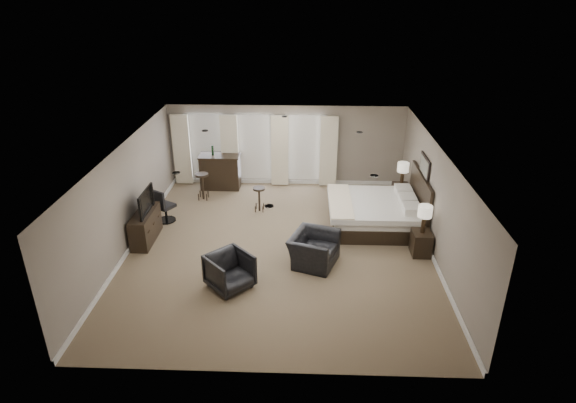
{
  "coord_description": "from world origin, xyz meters",
  "views": [
    {
      "loc": [
        0.61,
        -10.5,
        6.14
      ],
      "look_at": [
        0.2,
        0.4,
        1.1
      ],
      "focal_mm": 30.0,
      "sensor_mm": 36.0,
      "label": 1
    }
  ],
  "objects_px": {
    "lamp_far": "(402,174)",
    "bar_stool_left": "(203,186)",
    "lamp_near": "(424,219)",
    "armchair_near": "(314,244)",
    "desk_chair": "(165,205)",
    "dresser": "(146,226)",
    "tv": "(143,210)",
    "bar_counter": "(220,171)",
    "bed": "(378,201)",
    "nightstand_near": "(421,243)",
    "armchair_far": "(230,270)",
    "bar_stool_right": "(259,199)",
    "nightstand_far": "(400,194)"
  },
  "relations": [
    {
      "from": "armchair_near",
      "to": "bar_stool_left",
      "type": "xyz_separation_m",
      "value": [
        -3.34,
        3.55,
        -0.08
      ]
    },
    {
      "from": "lamp_far",
      "to": "bar_counter",
      "type": "xyz_separation_m",
      "value": [
        -5.57,
        1.06,
        -0.41
      ]
    },
    {
      "from": "nightstand_near",
      "to": "bar_stool_right",
      "type": "height_order",
      "value": "bar_stool_right"
    },
    {
      "from": "armchair_far",
      "to": "bar_stool_left",
      "type": "distance_m",
      "value": 4.87
    },
    {
      "from": "dresser",
      "to": "bar_stool_left",
      "type": "height_order",
      "value": "bar_stool_left"
    },
    {
      "from": "nightstand_far",
      "to": "armchair_far",
      "type": "xyz_separation_m",
      "value": [
        -4.45,
        -4.48,
        0.13
      ]
    },
    {
      "from": "nightstand_far",
      "to": "lamp_far",
      "type": "xyz_separation_m",
      "value": [
        0.0,
        0.0,
        0.66
      ]
    },
    {
      "from": "desk_chair",
      "to": "bar_stool_left",
      "type": "bearing_deg",
      "value": -84.46
    },
    {
      "from": "bar_stool_right",
      "to": "armchair_far",
      "type": "bearing_deg",
      "value": -94.22
    },
    {
      "from": "bed",
      "to": "desk_chair",
      "type": "height_order",
      "value": "bed"
    },
    {
      "from": "nightstand_near",
      "to": "tv",
      "type": "relative_size",
      "value": 0.56
    },
    {
      "from": "dresser",
      "to": "bar_stool_right",
      "type": "height_order",
      "value": "dresser"
    },
    {
      "from": "nightstand_near",
      "to": "tv",
      "type": "height_order",
      "value": "tv"
    },
    {
      "from": "bed",
      "to": "armchair_near",
      "type": "height_order",
      "value": "bed"
    },
    {
      "from": "lamp_near",
      "to": "bar_stool_left",
      "type": "bearing_deg",
      "value": 152.97
    },
    {
      "from": "bed",
      "to": "armchair_near",
      "type": "xyz_separation_m",
      "value": [
        -1.73,
        -1.96,
        -0.26
      ]
    },
    {
      "from": "dresser",
      "to": "bar_stool_right",
      "type": "relative_size",
      "value": 1.87
    },
    {
      "from": "bed",
      "to": "armchair_far",
      "type": "relative_size",
      "value": 2.69
    },
    {
      "from": "lamp_far",
      "to": "tv",
      "type": "distance_m",
      "value": 7.35
    },
    {
      "from": "bed",
      "to": "dresser",
      "type": "relative_size",
      "value": 1.74
    },
    {
      "from": "lamp_far",
      "to": "bar_stool_left",
      "type": "relative_size",
      "value": 0.83
    },
    {
      "from": "bar_stool_left",
      "to": "desk_chair",
      "type": "xyz_separation_m",
      "value": [
        -0.74,
        -1.52,
        0.07
      ]
    },
    {
      "from": "nightstand_near",
      "to": "nightstand_far",
      "type": "xyz_separation_m",
      "value": [
        0.0,
        2.9,
        0.01
      ]
    },
    {
      "from": "bed",
      "to": "bar_stool_left",
      "type": "xyz_separation_m",
      "value": [
        -5.08,
        1.59,
        -0.34
      ]
    },
    {
      "from": "armchair_near",
      "to": "bar_counter",
      "type": "distance_m",
      "value": 5.35
    },
    {
      "from": "armchair_far",
      "to": "bar_stool_right",
      "type": "distance_m",
      "value": 3.87
    },
    {
      "from": "lamp_near",
      "to": "nightstand_near",
      "type": "bearing_deg",
      "value": 0.0
    },
    {
      "from": "bed",
      "to": "desk_chair",
      "type": "xyz_separation_m",
      "value": [
        -5.81,
        0.07,
        -0.27
      ]
    },
    {
      "from": "armchair_near",
      "to": "bar_counter",
      "type": "bearing_deg",
      "value": 53.35
    },
    {
      "from": "armchair_near",
      "to": "bar_stool_right",
      "type": "relative_size",
      "value": 1.56
    },
    {
      "from": "lamp_far",
      "to": "bar_counter",
      "type": "bearing_deg",
      "value": 169.26
    },
    {
      "from": "lamp_near",
      "to": "armchair_far",
      "type": "xyz_separation_m",
      "value": [
        -4.45,
        -1.58,
        -0.51
      ]
    },
    {
      "from": "lamp_far",
      "to": "bar_stool_right",
      "type": "relative_size",
      "value": 0.95
    },
    {
      "from": "nightstand_near",
      "to": "armchair_far",
      "type": "relative_size",
      "value": 0.68
    },
    {
      "from": "nightstand_near",
      "to": "armchair_far",
      "type": "height_order",
      "value": "armchair_far"
    },
    {
      "from": "nightstand_near",
      "to": "armchair_near",
      "type": "xyz_separation_m",
      "value": [
        -2.62,
        -0.51,
        0.2
      ]
    },
    {
      "from": "bed",
      "to": "bar_stool_left",
      "type": "relative_size",
      "value": 2.85
    },
    {
      "from": "nightstand_near",
      "to": "armchair_far",
      "type": "bearing_deg",
      "value": -160.46
    },
    {
      "from": "nightstand_near",
      "to": "desk_chair",
      "type": "relative_size",
      "value": 0.61
    },
    {
      "from": "tv",
      "to": "armchair_near",
      "type": "bearing_deg",
      "value": -102.25
    },
    {
      "from": "lamp_far",
      "to": "tv",
      "type": "bearing_deg",
      "value": -160.34
    },
    {
      "from": "armchair_near",
      "to": "armchair_far",
      "type": "relative_size",
      "value": 1.29
    },
    {
      "from": "nightstand_near",
      "to": "bar_counter",
      "type": "xyz_separation_m",
      "value": [
        -5.57,
        3.96,
        0.26
      ]
    },
    {
      "from": "lamp_far",
      "to": "dresser",
      "type": "height_order",
      "value": "lamp_far"
    },
    {
      "from": "armchair_near",
      "to": "desk_chair",
      "type": "height_order",
      "value": "armchair_near"
    },
    {
      "from": "armchair_near",
      "to": "lamp_near",
      "type": "bearing_deg",
      "value": -59.17
    },
    {
      "from": "lamp_near",
      "to": "armchair_near",
      "type": "bearing_deg",
      "value": -169.1
    },
    {
      "from": "dresser",
      "to": "armchair_near",
      "type": "bearing_deg",
      "value": -12.25
    },
    {
      "from": "armchair_near",
      "to": "bar_stool_left",
      "type": "bearing_deg",
      "value": 63.21
    },
    {
      "from": "dresser",
      "to": "bar_stool_left",
      "type": "bearing_deg",
      "value": 69.97
    }
  ]
}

